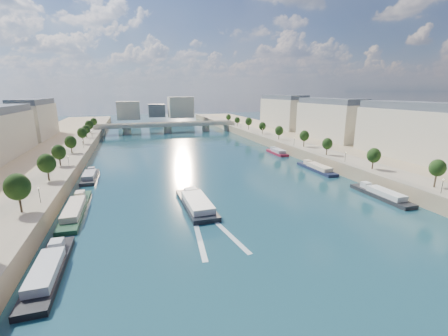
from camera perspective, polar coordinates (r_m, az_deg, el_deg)
ground at (r=120.82m, az=-2.72°, el=-1.36°), size 700.00×700.00×0.00m
quay_left at (r=124.20m, az=-36.88°, el=-2.67°), size 44.00×520.00×5.00m
quay_right at (r=154.35m, az=24.10°, el=1.81°), size 44.00×520.00×5.00m
pave_left at (r=119.24m, az=-30.30°, el=-1.06°), size 14.00×520.00×0.10m
pave_right at (r=144.45m, az=19.71°, el=2.47°), size 14.00×520.00×0.10m
trees_left at (r=119.56m, az=-29.50°, el=1.76°), size 4.80×268.80×8.26m
trees_right at (r=150.35m, az=17.00°, el=5.23°), size 4.80×268.80×8.26m
lamps_left at (r=108.13m, az=-29.28°, el=-0.84°), size 0.36×200.36×4.28m
lamps_right at (r=145.32m, az=17.20°, el=3.84°), size 0.36×200.36×4.28m
buildings_right at (r=169.76m, az=25.26°, el=7.51°), size 16.00×226.00×23.20m
skyline at (r=334.17m, az=-11.99°, el=10.97°), size 79.00×42.00×22.00m
bridge at (r=251.12m, az=-10.67°, el=7.81°), size 112.00×12.00×8.15m
tour_barge at (r=88.51m, az=-5.32°, el=-6.74°), size 7.91×26.09×3.65m
wake at (r=74.02m, az=-2.52°, el=-11.88°), size 10.76×25.99×0.04m
moored_barges_left at (r=65.48m, az=-30.67°, el=-16.99°), size 5.00×154.38×3.60m
moored_barges_right at (r=105.31m, az=29.26°, el=-5.16°), size 5.00×163.21×3.60m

